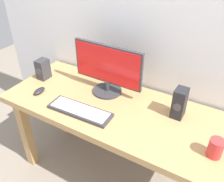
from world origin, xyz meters
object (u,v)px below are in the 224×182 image
object	(u,v)px
speaker_left	(43,69)
coffee_mug	(215,148)
monitor	(107,69)
keyboard_primary	(80,111)
desk	(118,119)
mouse	(39,91)
speaker_right	(179,103)

from	to	relation	value
speaker_left	coffee_mug	xyz separation A→B (m)	(1.35, -0.14, -0.03)
monitor	keyboard_primary	world-z (taller)	monitor
monitor	speaker_left	xyz separation A→B (m)	(-0.54, -0.10, -0.11)
desk	monitor	bearing A→B (deg)	140.81
keyboard_primary	mouse	world-z (taller)	mouse
monitor	keyboard_primary	bearing A→B (deg)	-95.36
mouse	speaker_left	size ratio (longest dim) A/B	0.65
monitor	keyboard_primary	distance (m)	0.35
keyboard_primary	speaker_right	xyz separation A→B (m)	(0.56, 0.29, 0.09)
speaker_right	speaker_left	distance (m)	1.08
speaker_left	speaker_right	bearing A→B (deg)	4.43
desk	speaker_right	xyz separation A→B (m)	(0.37, 0.12, 0.20)
desk	coffee_mug	bearing A→B (deg)	-9.06
desk	mouse	world-z (taller)	mouse
desk	keyboard_primary	bearing A→B (deg)	-139.31
speaker_right	coffee_mug	distance (m)	0.36
mouse	coffee_mug	size ratio (longest dim) A/B	0.96
keyboard_primary	speaker_left	world-z (taller)	speaker_left
keyboard_primary	speaker_left	bearing A→B (deg)	157.95
speaker_right	monitor	bearing A→B (deg)	178.40
desk	mouse	distance (m)	0.62
monitor	speaker_left	world-z (taller)	monitor
coffee_mug	monitor	bearing A→B (deg)	163.54
keyboard_primary	mouse	distance (m)	0.39
keyboard_primary	speaker_right	bearing A→B (deg)	27.22
keyboard_primary	coffee_mug	bearing A→B (deg)	4.55
monitor	speaker_right	xyz separation A→B (m)	(0.54, -0.01, -0.09)
desk	mouse	xyz separation A→B (m)	(-0.59, -0.14, 0.12)
monitor	speaker_left	size ratio (longest dim) A/B	3.26
monitor	keyboard_primary	size ratio (longest dim) A/B	1.19
keyboard_primary	coffee_mug	size ratio (longest dim) A/B	4.05
speaker_right	mouse	bearing A→B (deg)	-164.82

